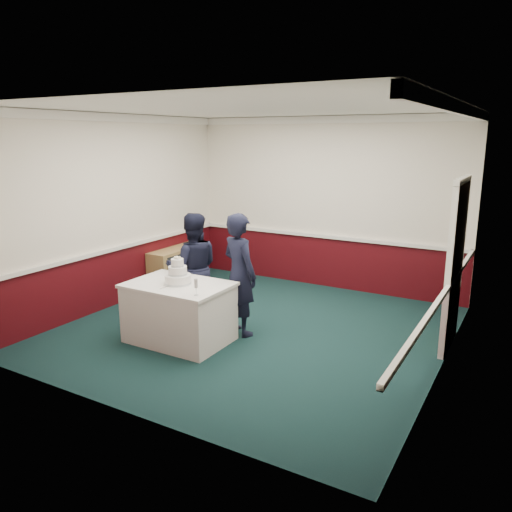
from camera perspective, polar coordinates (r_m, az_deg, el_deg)
The scene contains 9 objects.
ground at distance 7.10m, azimuth -0.23°, elevation -8.42°, with size 5.00×5.00×0.00m, color #132B2E.
room_shell at distance 7.12m, azimuth 2.80°, elevation 7.97°, with size 5.00×5.00×3.00m.
sideboard at distance 9.13m, azimuth -8.99°, elevation -1.27°, with size 0.41×1.20×0.70m.
cake_table at distance 6.68m, azimuth -8.77°, elevation -6.33°, with size 1.32×0.92×0.79m.
wedding_cake at distance 6.53m, azimuth -8.93°, elevation -2.20°, with size 0.35×0.35×0.36m.
cake_knife at distance 6.43m, azimuth -10.21°, elevation -3.50°, with size 0.01×0.22×0.01m, color silver.
champagne_flute at distance 6.02m, azimuth -6.87°, elevation -3.23°, with size 0.05×0.05×0.21m.
person_man at distance 7.26m, azimuth -7.23°, elevation -1.36°, with size 0.78×0.61×1.60m, color black.
person_woman at distance 6.73m, azimuth -1.89°, elevation -2.12°, with size 0.61×0.40×1.68m, color black.
Camera 1 is at (3.31, -5.70, 2.64)m, focal length 35.00 mm.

